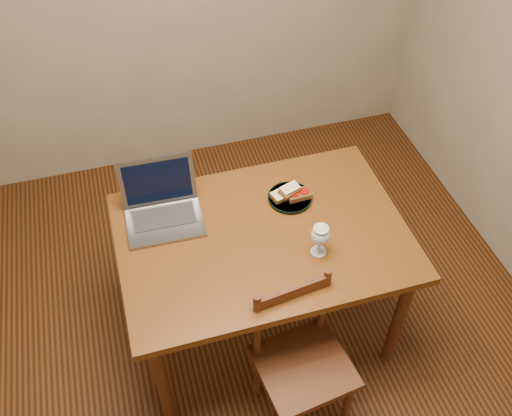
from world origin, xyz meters
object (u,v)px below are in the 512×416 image
object	(u,v)px
chair	(302,356)
plate	(290,198)
table	(263,246)
laptop	(162,203)
milk_glass	(320,240)

from	to	relation	value
chair	plate	size ratio (longest dim) A/B	2.05
table	chair	size ratio (longest dim) A/B	2.99
plate	laptop	world-z (taller)	laptop
chair	milk_glass	distance (m)	0.51
chair	milk_glass	bearing A→B (deg)	54.60
chair	laptop	xyz separation A→B (m)	(-0.44, 0.74, 0.35)
plate	laptop	xyz separation A→B (m)	(-0.60, 0.08, 0.06)
table	laptop	bearing A→B (deg)	148.03
chair	plate	bearing A→B (deg)	69.73
chair	laptop	size ratio (longest dim) A/B	1.21
table	plate	distance (m)	0.27
chair	milk_glass	world-z (taller)	milk_glass
milk_glass	laptop	distance (m)	0.74
chair	milk_glass	size ratio (longest dim) A/B	2.72
plate	milk_glass	xyz separation A→B (m)	(0.02, -0.34, 0.07)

